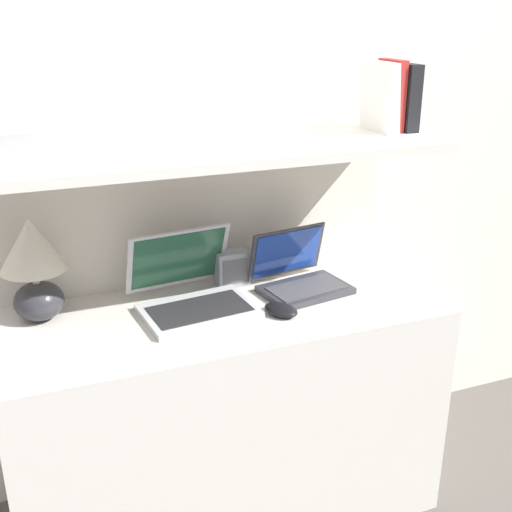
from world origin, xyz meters
The scene contains 13 objects.
wall_back centered at (0.00, 0.59, 1.20)m, with size 6.00×0.05×2.40m.
desk centered at (0.00, 0.26, 0.37)m, with size 1.31×0.52×0.74m.
back_riser centered at (0.00, 0.54, 0.60)m, with size 1.31×0.04×1.20m.
shelf centered at (0.00, 0.33, 1.22)m, with size 1.31×0.47×0.03m.
table_lamp centered at (-0.52, 0.40, 0.92)m, with size 0.19×0.19×0.31m.
laptop_large centered at (-0.09, 0.32, 0.79)m, with size 0.35×0.34×0.23m.
laptop_small centered at (0.27, 0.33, 0.78)m, with size 0.30×0.26×0.19m.
computer_mouse centered at (0.14, 0.18, 0.76)m, with size 0.12×0.13×0.03m.
router_box centered at (0.08, 0.43, 0.80)m, with size 0.10×0.06×0.12m.
book_black centered at (0.60, 0.33, 1.33)m, with size 0.04×0.15×0.20m.
book_red centered at (0.56, 0.33, 1.33)m, with size 0.03×0.12×0.21m.
book_white centered at (0.52, 0.33, 1.33)m, with size 0.05×0.17×0.21m.
shelf_gadget centered at (-0.52, 0.33, 1.26)m, with size 0.09×0.07×0.07m.
Camera 1 is at (-0.54, -1.38, 1.59)m, focal length 45.00 mm.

